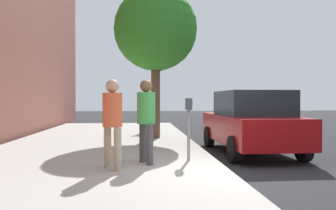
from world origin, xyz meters
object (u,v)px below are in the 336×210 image
parked_sedan_near (251,122)px  traffic_signal (158,78)px  pedestrian_at_meter (146,114)px  parking_meter (189,116)px  pedestrian_bystander (112,116)px  street_tree (156,30)px

parked_sedan_near → traffic_signal: traffic_signal is taller
parked_sedan_near → pedestrian_at_meter: bearing=125.3°
parking_meter → pedestrian_at_meter: pedestrian_at_meter is taller
pedestrian_bystander → parked_sedan_near: pedestrian_bystander is taller
pedestrian_at_meter → traffic_signal: bearing=63.7°
parking_meter → pedestrian_at_meter: size_ratio=0.78×
pedestrian_bystander → pedestrian_at_meter: bearing=5.1°
traffic_signal → pedestrian_bystander: bearing=171.8°
parking_meter → pedestrian_at_meter: 1.03m
pedestrian_at_meter → pedestrian_bystander: pedestrian_at_meter is taller
pedestrian_at_meter → traffic_signal: (9.35, -0.75, 1.35)m
street_tree → traffic_signal: street_tree is taller
pedestrian_bystander → street_tree: bearing=44.0°
parking_meter → pedestrian_bystander: bearing=119.0°
pedestrian_bystander → parked_sedan_near: (2.68, -3.66, -0.31)m
parking_meter → pedestrian_bystander: (-0.92, 1.65, 0.03)m
traffic_signal → pedestrian_at_meter: bearing=175.4°
street_tree → traffic_signal: size_ratio=1.50×
pedestrian_bystander → parking_meter: bearing=-5.8°
pedestrian_bystander → parked_sedan_near: size_ratio=0.40×
parking_meter → street_tree: bearing=6.6°
parking_meter → pedestrian_bystander: pedestrian_bystander is taller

